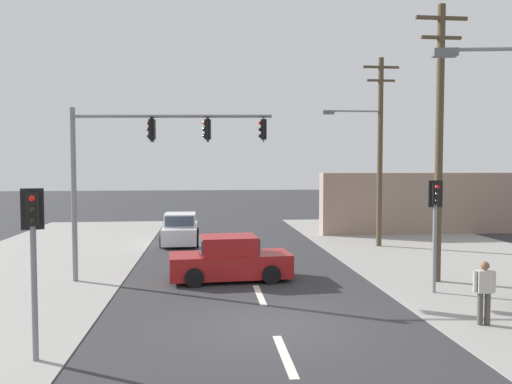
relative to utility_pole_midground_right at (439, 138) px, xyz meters
name	(u,v)px	position (x,y,z in m)	size (l,w,h in m)	color
ground_plane	(272,325)	(-6.29, -4.09, -4.96)	(140.00, 140.00, 0.00)	#303033
lane_dash_near	(285,355)	(-6.29, -6.09, -4.95)	(0.20, 2.40, 0.01)	silver
lane_dash_mid	(259,295)	(-6.29, -1.09, -4.95)	(0.20, 2.40, 0.01)	silver
lane_dash_far	(246,263)	(-6.29, 3.91, -4.95)	(0.20, 2.40, 0.01)	silver
utility_pole_midground_right	(439,138)	(0.00, 0.00, 0.00)	(1.80, 0.26, 9.44)	#4C3D2B
utility_pole_background_right	(377,146)	(0.50, 7.59, 0.05)	(3.78, 0.35, 9.29)	#4C3D2B
traffic_signal_mast	(142,156)	(-10.08, 1.04, -0.60)	(6.85, 1.04, 6.00)	slate
pedestal_signal_right_kerb	(435,217)	(-0.80, -1.47, -2.54)	(0.44, 0.29, 3.56)	slate
pedestal_signal_left_kerb	(33,245)	(-11.42, -5.90, -2.54)	(0.43, 0.31, 3.56)	slate
shopfront_wall_far	(421,203)	(4.71, 11.91, -3.16)	(12.00, 1.00, 3.60)	gray
sedan_oncoming_near	(230,260)	(-7.11, 1.00, -4.25)	(4.35, 2.13, 1.56)	maroon
sedan_crossing_left	(180,230)	(-9.26, 9.58, -4.25)	(1.93, 4.26, 1.56)	silver
pedestrian_at_kerb	(484,289)	(-1.01, -4.65, -4.03)	(0.56, 0.26, 1.63)	#47423D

